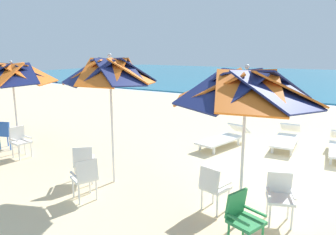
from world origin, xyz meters
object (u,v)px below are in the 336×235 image
Objects in this scene: beach_umbrella_1 at (110,73)px; plastic_chair_4 at (85,176)px; sun_lounger_2 at (224,138)px; beach_umbrella_0 at (246,88)px; plastic_chair_1 at (280,194)px; sun_lounger_1 at (286,138)px; beachgoer_seated at (294,105)px; plastic_chair_2 at (243,217)px; plastic_chair_3 at (84,162)px; plastic_chair_6 at (6,133)px; plastic_chair_5 at (20,140)px; beach_umbrella_2 at (12,74)px; plastic_chair_0 at (213,186)px.

plastic_chair_4 is (0.13, -0.97, -1.96)m from beach_umbrella_1.
beach_umbrella_0 is at bearing -64.15° from sun_lounger_2.
sun_lounger_1 is at bearing 100.66° from plastic_chair_1.
beachgoer_seated is at bearing 81.86° from beach_umbrella_1.
plastic_chair_2 is at bearing -84.15° from sun_lounger_1.
beach_umbrella_0 is at bearing 15.10° from plastic_chair_4.
beach_umbrella_0 reaches higher than plastic_chair_4.
beach_umbrella_1 is at bearing 36.76° from plastic_chair_3.
beachgoer_seated is at bearing 79.65° from plastic_chair_3.
plastic_chair_1 is 0.39× the size of sun_lounger_2.
plastic_chair_6 reaches higher than sun_lounger_2.
sun_lounger_2 is (4.42, 3.97, -0.22)m from plastic_chair_5.
plastic_chair_2 is at bearing -14.08° from beach_umbrella_1.
plastic_chair_2 reaches higher than sun_lounger_2.
beach_umbrella_1 reaches higher than plastic_chair_4.
beach_umbrella_2 is at bearing 171.09° from plastic_chair_3.
plastic_chair_6 reaches higher than sun_lounger_1.
sun_lounger_1 is (-0.58, 5.71, -0.22)m from plastic_chair_2.
beachgoer_seated is at bearing 61.82° from plastic_chair_6.
sun_lounger_2 is (-1.65, -0.99, 0.00)m from sun_lounger_1.
plastic_chair_0 reaches higher than sun_lounger_1.
plastic_chair_2 and plastic_chair_3 have the same top height.
plastic_chair_5 is 0.39× the size of sun_lounger_2.
plastic_chair_3 is 0.32× the size of beach_umbrella_2.
plastic_chair_6 is 0.39× the size of sun_lounger_2.
beach_umbrella_1 is 4.58m from sun_lounger_2.
plastic_chair_2 is 0.39× the size of sun_lounger_2.
beach_umbrella_1 is 5.99m from sun_lounger_1.
beach_umbrella_1 is at bearing -2.14° from plastic_chair_6.
plastic_chair_0 is at bearing 21.97° from plastic_chair_4.
beach_umbrella_0 is at bearing -1.04° from plastic_chair_5.
plastic_chair_5 is at bearing 173.60° from plastic_chair_2.
sun_lounger_1 is (2.70, 4.89, -2.18)m from beach_umbrella_1.
plastic_chair_3 is at bearing -8.16° from plastic_chair_6.
beach_umbrella_1 is 3.75m from beach_umbrella_2.
sun_lounger_1 is at bearing 87.18° from plastic_chair_0.
plastic_chair_2 is 3.15m from plastic_chair_4.
beachgoer_seated is (-0.81, 11.51, -0.20)m from plastic_chair_0.
plastic_chair_0 is at bearing -0.85° from beach_umbrella_1.
beachgoer_seated is at bearing 66.52° from plastic_chair_5.
plastic_chair_0 is 4.93m from sun_lounger_1.
sun_lounger_2 is at bearing 109.72° from plastic_chair_0.
beach_umbrella_2 is 1.22× the size of sun_lounger_1.
beach_umbrella_2 reaches higher than beachgoer_seated.
sun_lounger_1 is 1.93m from sun_lounger_2.
sun_lounger_2 is at bearing 41.95° from plastic_chair_5.
sun_lounger_1 and sun_lounger_2 have the same top height.
beach_umbrella_0 reaches higher than plastic_chair_1.
beach_umbrella_1 reaches higher than beach_umbrella_2.
plastic_chair_6 is (-1.04, 0.24, 0.00)m from plastic_chair_5.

